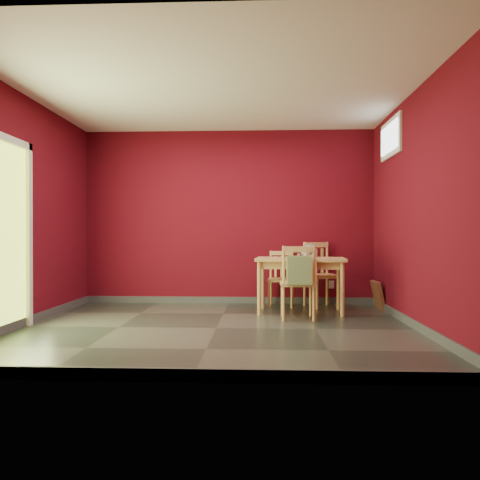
{
  "coord_description": "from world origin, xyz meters",
  "views": [
    {
      "loc": [
        0.5,
        -5.29,
        1.04
      ],
      "look_at": [
        0.25,
        0.45,
        1.0
      ],
      "focal_mm": 35.0,
      "sensor_mm": 36.0,
      "label": 1
    }
  ],
  "objects_px": {
    "chair_far_left": "(281,278)",
    "chair_near": "(298,282)",
    "tote_bag": "(299,270)",
    "picture_frame": "(378,295)",
    "cat": "(308,250)",
    "dining_table": "(300,265)",
    "chair_far_right": "(321,274)"
  },
  "relations": [
    {
      "from": "chair_far_left",
      "to": "chair_near",
      "type": "height_order",
      "value": "chair_near"
    },
    {
      "from": "chair_far_left",
      "to": "chair_near",
      "type": "bearing_deg",
      "value": -81.93
    },
    {
      "from": "tote_bag",
      "to": "picture_frame",
      "type": "height_order",
      "value": "tote_bag"
    },
    {
      "from": "tote_bag",
      "to": "cat",
      "type": "relative_size",
      "value": 1.0
    },
    {
      "from": "dining_table",
      "to": "cat",
      "type": "height_order",
      "value": "cat"
    },
    {
      "from": "picture_frame",
      "to": "chair_far_left",
      "type": "bearing_deg",
      "value": 169.68
    },
    {
      "from": "chair_far_left",
      "to": "chair_near",
      "type": "distance_m",
      "value": 1.15
    },
    {
      "from": "chair_far_left",
      "to": "cat",
      "type": "relative_size",
      "value": 1.99
    },
    {
      "from": "cat",
      "to": "chair_far_right",
      "type": "bearing_deg",
      "value": 90.98
    },
    {
      "from": "tote_bag",
      "to": "picture_frame",
      "type": "distance_m",
      "value": 1.7
    },
    {
      "from": "chair_near",
      "to": "tote_bag",
      "type": "height_order",
      "value": "chair_near"
    },
    {
      "from": "chair_near",
      "to": "tote_bag",
      "type": "relative_size",
      "value": 2.23
    },
    {
      "from": "chair_far_right",
      "to": "cat",
      "type": "xyz_separation_m",
      "value": [
        -0.25,
        -0.59,
        0.36
      ]
    },
    {
      "from": "chair_far_left",
      "to": "chair_near",
      "type": "xyz_separation_m",
      "value": [
        0.16,
        -1.13,
        0.05
      ]
    },
    {
      "from": "chair_far_left",
      "to": "tote_bag",
      "type": "relative_size",
      "value": 1.99
    },
    {
      "from": "dining_table",
      "to": "cat",
      "type": "xyz_separation_m",
      "value": [
        0.1,
        -0.03,
        0.2
      ]
    },
    {
      "from": "chair_far_left",
      "to": "tote_bag",
      "type": "distance_m",
      "value": 1.38
    },
    {
      "from": "cat",
      "to": "chair_near",
      "type": "bearing_deg",
      "value": -85.48
    },
    {
      "from": "chair_near",
      "to": "cat",
      "type": "distance_m",
      "value": 0.66
    },
    {
      "from": "chair_near",
      "to": "cat",
      "type": "relative_size",
      "value": 2.23
    },
    {
      "from": "dining_table",
      "to": "picture_frame",
      "type": "xyz_separation_m",
      "value": [
        1.14,
        0.35,
        -0.46
      ]
    },
    {
      "from": "tote_bag",
      "to": "picture_frame",
      "type": "bearing_deg",
      "value": 42.21
    },
    {
      "from": "dining_table",
      "to": "tote_bag",
      "type": "bearing_deg",
      "value": -95.84
    },
    {
      "from": "chair_far_left",
      "to": "chair_far_right",
      "type": "height_order",
      "value": "chair_far_right"
    },
    {
      "from": "chair_far_right",
      "to": "chair_near",
      "type": "height_order",
      "value": "chair_far_right"
    },
    {
      "from": "chair_far_left",
      "to": "picture_frame",
      "type": "bearing_deg",
      "value": -10.32
    },
    {
      "from": "chair_far_right",
      "to": "picture_frame",
      "type": "height_order",
      "value": "chair_far_right"
    },
    {
      "from": "chair_far_left",
      "to": "cat",
      "type": "height_order",
      "value": "cat"
    },
    {
      "from": "chair_near",
      "to": "tote_bag",
      "type": "xyz_separation_m",
      "value": [
        -0.0,
        -0.22,
        0.16
      ]
    },
    {
      "from": "chair_far_right",
      "to": "picture_frame",
      "type": "relative_size",
      "value": 2.37
    },
    {
      "from": "chair_far_right",
      "to": "dining_table",
      "type": "bearing_deg",
      "value": -121.91
    },
    {
      "from": "dining_table",
      "to": "chair_near",
      "type": "distance_m",
      "value": 0.57
    }
  ]
}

